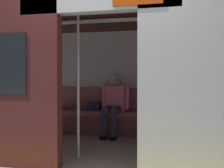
{
  "coord_description": "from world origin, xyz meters",
  "views": [
    {
      "loc": [
        -0.84,
        3.08,
        1.11
      ],
      "look_at": [
        0.09,
        -1.19,
        1.02
      ],
      "focal_mm": 43.45,
      "sensor_mm": 36.0,
      "label": 1
    }
  ],
  "objects": [
    {
      "name": "grab_pole_far",
      "position": [
        -0.42,
        -0.61,
        1.03
      ],
      "size": [
        0.04,
        0.04,
        2.06
      ],
      "primitive_type": "cylinder",
      "color": "silver",
      "rests_on": "ground_plane"
    },
    {
      "name": "bench_seat",
      "position": [
        0.0,
        -2.1,
        0.36
      ],
      "size": [
        3.22,
        0.44,
        0.47
      ],
      "color": "#935156",
      "rests_on": "ground_plane"
    },
    {
      "name": "book",
      "position": [
        -0.17,
        -2.18,
        0.49
      ],
      "size": [
        0.16,
        0.22,
        0.03
      ],
      "primitive_type": "cube",
      "rotation": [
        0.0,
        0.0,
        -0.03
      ],
      "color": "#26598C",
      "rests_on": "bench_seat"
    },
    {
      "name": "train_car",
      "position": [
        0.06,
        -1.14,
        1.45
      ],
      "size": [
        6.4,
        2.62,
        2.2
      ],
      "color": "silver",
      "rests_on": "ground_plane"
    },
    {
      "name": "person_seated",
      "position": [
        0.22,
        -2.05,
        0.69
      ],
      "size": [
        0.55,
        0.7,
        1.2
      ],
      "color": "pink",
      "rests_on": "ground_plane"
    },
    {
      "name": "handbag",
      "position": [
        0.67,
        -2.15,
        0.56
      ],
      "size": [
        0.26,
        0.15,
        0.17
      ],
      "color": "#262D4C",
      "rests_on": "bench_seat"
    },
    {
      "name": "grab_pole_door",
      "position": [
        0.42,
        -0.5,
        1.03
      ],
      "size": [
        0.04,
        0.04,
        2.06
      ],
      "primitive_type": "cylinder",
      "color": "silver",
      "rests_on": "ground_plane"
    }
  ]
}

